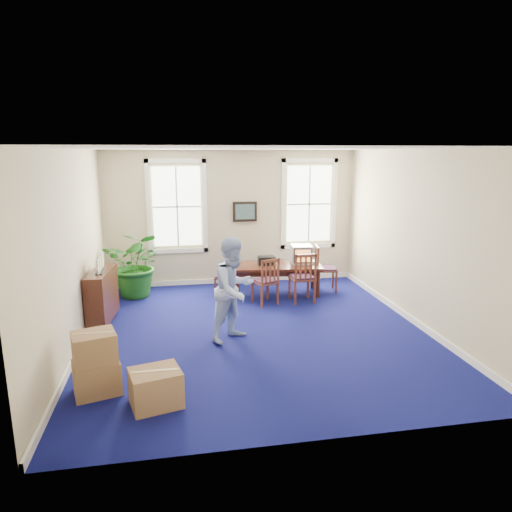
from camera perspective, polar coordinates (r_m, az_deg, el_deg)
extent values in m
plane|color=#0D105B|center=(8.29, 0.06, -9.39)|extent=(6.50, 6.50, 0.00)
plane|color=white|center=(7.68, 0.06, 13.30)|extent=(6.50, 6.50, 0.00)
plane|color=#C4B693|center=(11.00, -2.98, 4.78)|extent=(6.50, 0.00, 6.50)
plane|color=#C4B693|center=(4.77, 7.10, -6.05)|extent=(6.50, 0.00, 6.50)
plane|color=#C4B693|center=(7.88, -21.94, 0.64)|extent=(0.00, 6.50, 6.50)
plane|color=#C4B693|center=(8.86, 19.52, 2.10)|extent=(0.00, 6.50, 6.50)
cube|color=white|center=(11.29, -2.87, -3.01)|extent=(6.00, 0.04, 0.12)
cube|color=white|center=(8.31, -20.84, -9.79)|extent=(0.04, 6.50, 0.12)
cube|color=white|center=(9.24, 18.65, -7.32)|extent=(0.04, 6.50, 0.12)
cube|color=white|center=(10.48, 7.15, -0.72)|extent=(0.25, 0.27, 0.06)
cube|color=black|center=(10.24, 1.32, -0.56)|extent=(0.39, 0.26, 0.19)
imported|color=#A0B7EC|center=(7.69, -2.75, -4.19)|extent=(1.10, 1.06, 1.78)
cube|color=#3F1B11|center=(8.98, -18.65, -5.16)|extent=(0.45, 1.22, 0.94)
imported|color=#185515|center=(10.38, -14.66, -0.96)|extent=(1.53, 1.39, 1.48)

